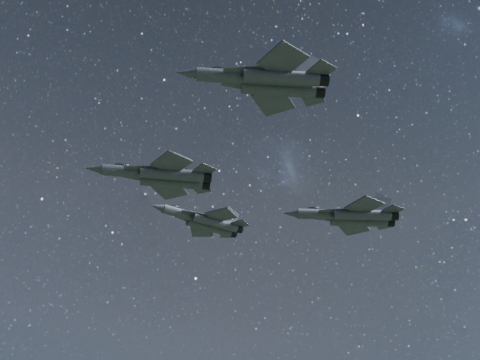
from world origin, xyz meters
name	(u,v)px	position (x,y,z in m)	size (l,w,h in m)	color
jet_lead	(162,176)	(-11.52, -4.94, 152.60)	(18.45, 12.49, 4.64)	#333740
jet_left	(205,221)	(1.18, 11.33, 155.96)	(18.00, 12.56, 4.53)	#333740
jet_right	(267,80)	(-4.46, -24.29, 156.99)	(19.35, 12.97, 4.89)	#333740
jet_slot	(351,216)	(20.08, -4.90, 153.13)	(19.01, 12.61, 4.84)	#333740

